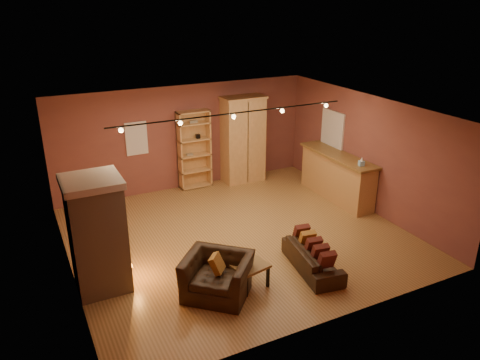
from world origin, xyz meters
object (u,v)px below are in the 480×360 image
fireplace (98,234)px  bar_counter (337,176)px  armchair (217,270)px  coffee_table (248,267)px  bookcase (194,149)px  armoire (243,139)px  loveseat (313,254)px

fireplace → bar_counter: bearing=12.1°
bar_counter → armchair: bearing=-150.9°
bar_counter → coffee_table: 4.61m
bookcase → armoire: size_ratio=0.88×
armoire → coffee_table: size_ratio=3.40×
fireplace → armoire: size_ratio=0.88×
bookcase → armchair: bookcase is taller
fireplace → bar_counter: (6.24, 1.33, -0.45)m
armchair → coffee_table: size_ratio=1.88×
armoire → bookcase: bearing=172.1°
loveseat → fireplace: bearing=80.7°
loveseat → armchair: bearing=96.9°
bookcase → bar_counter: bookcase is taller
fireplace → bookcase: 4.95m
fireplace → bar_counter: fireplace is taller
loveseat → armchair: (-1.97, 0.07, 0.16)m
armchair → coffee_table: (0.62, -0.00, -0.11)m
loveseat → coffee_table: 1.36m
loveseat → coffee_table: size_ratio=2.34×
bookcase → loveseat: size_ratio=1.29×
bookcase → bar_counter: size_ratio=0.85×
bar_counter → coffee_table: size_ratio=3.53×
loveseat → coffee_table: (-1.35, 0.07, 0.05)m
armchair → coffee_table: 0.63m
armoire → fireplace: bearing=-142.7°
bookcase → armoire: (1.40, -0.19, 0.13)m
armoire → bar_counter: (1.60, -2.21, -0.61)m
armchair → bar_counter: bearing=71.5°
loveseat → coffee_table: loveseat is taller
coffee_table → loveseat: bearing=-3.0°
armchair → coffee_table: armchair is taller
loveseat → armchair: size_ratio=1.24×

